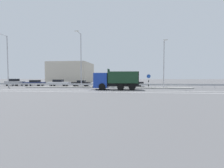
{
  "coord_description": "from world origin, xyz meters",
  "views": [
    {
      "loc": [
        4.56,
        -25.15,
        1.94
      ],
      "look_at": [
        1.57,
        0.35,
        0.82
      ],
      "focal_mm": 24.0,
      "sensor_mm": 36.0,
      "label": 1
    }
  ],
  "objects_px": {
    "parked_car_0": "(14,82)",
    "parked_car_1": "(35,83)",
    "street_lamp_0": "(7,59)",
    "street_lamp_2": "(164,62)",
    "parked_car_5": "(133,83)",
    "parked_car_3": "(81,83)",
    "parked_car_2": "(59,83)",
    "median_road_sign": "(149,81)",
    "street_lamp_1": "(81,58)",
    "dump_truck": "(110,81)",
    "parked_car_4": "(103,83)"
  },
  "relations": [
    {
      "from": "street_lamp_1",
      "to": "parked_car_0",
      "type": "relative_size",
      "value": 2.45
    },
    {
      "from": "street_lamp_1",
      "to": "parked_car_1",
      "type": "height_order",
      "value": "street_lamp_1"
    },
    {
      "from": "median_road_sign",
      "to": "street_lamp_2",
      "type": "distance_m",
      "value": 4.22
    },
    {
      "from": "parked_car_2",
      "to": "street_lamp_0",
      "type": "bearing_deg",
      "value": -58.75
    },
    {
      "from": "parked_car_3",
      "to": "parked_car_5",
      "type": "bearing_deg",
      "value": -88.7
    },
    {
      "from": "street_lamp_2",
      "to": "parked_car_1",
      "type": "bearing_deg",
      "value": 169.64
    },
    {
      "from": "dump_truck",
      "to": "street_lamp_0",
      "type": "bearing_deg",
      "value": 79.59
    },
    {
      "from": "parked_car_3",
      "to": "street_lamp_0",
      "type": "bearing_deg",
      "value": 108.5
    },
    {
      "from": "street_lamp_1",
      "to": "parked_car_2",
      "type": "height_order",
      "value": "street_lamp_1"
    },
    {
      "from": "street_lamp_0",
      "to": "street_lamp_1",
      "type": "distance_m",
      "value": 15.01
    },
    {
      "from": "parked_car_4",
      "to": "dump_truck",
      "type": "bearing_deg",
      "value": 19.23
    },
    {
      "from": "street_lamp_0",
      "to": "parked_car_0",
      "type": "height_order",
      "value": "street_lamp_0"
    },
    {
      "from": "parked_car_2",
      "to": "parked_car_3",
      "type": "height_order",
      "value": "parked_car_2"
    },
    {
      "from": "street_lamp_0",
      "to": "parked_car_4",
      "type": "relative_size",
      "value": 2.08
    },
    {
      "from": "street_lamp_0",
      "to": "parked_car_1",
      "type": "relative_size",
      "value": 2.17
    },
    {
      "from": "street_lamp_2",
      "to": "parked_car_2",
      "type": "bearing_deg",
      "value": 167.33
    },
    {
      "from": "dump_truck",
      "to": "street_lamp_0",
      "type": "xyz_separation_m",
      "value": [
        -20.96,
        3.36,
        4.28
      ]
    },
    {
      "from": "parked_car_0",
      "to": "parked_car_1",
      "type": "bearing_deg",
      "value": 94.34
    },
    {
      "from": "parked_car_2",
      "to": "parked_car_5",
      "type": "xyz_separation_m",
      "value": [
        16.64,
        0.2,
        0.02
      ]
    },
    {
      "from": "parked_car_5",
      "to": "parked_car_0",
      "type": "bearing_deg",
      "value": -94.34
    },
    {
      "from": "street_lamp_2",
      "to": "parked_car_0",
      "type": "height_order",
      "value": "street_lamp_2"
    },
    {
      "from": "street_lamp_1",
      "to": "median_road_sign",
      "type": "bearing_deg",
      "value": 1.45
    },
    {
      "from": "street_lamp_2",
      "to": "parked_car_3",
      "type": "distance_m",
      "value": 17.66
    },
    {
      "from": "street_lamp_0",
      "to": "parked_car_1",
      "type": "height_order",
      "value": "street_lamp_0"
    },
    {
      "from": "median_road_sign",
      "to": "street_lamp_1",
      "type": "height_order",
      "value": "street_lamp_1"
    },
    {
      "from": "street_lamp_2",
      "to": "parked_car_1",
      "type": "height_order",
      "value": "street_lamp_2"
    },
    {
      "from": "parked_car_0",
      "to": "parked_car_3",
      "type": "relative_size",
      "value": 1.06
    },
    {
      "from": "median_road_sign",
      "to": "street_lamp_2",
      "type": "height_order",
      "value": "street_lamp_2"
    },
    {
      "from": "parked_car_4",
      "to": "street_lamp_1",
      "type": "bearing_deg",
      "value": -32.58
    },
    {
      "from": "median_road_sign",
      "to": "parked_car_1",
      "type": "height_order",
      "value": "median_road_sign"
    },
    {
      "from": "street_lamp_1",
      "to": "parked_car_5",
      "type": "distance_m",
      "value": 12.13
    },
    {
      "from": "street_lamp_2",
      "to": "parked_car_5",
      "type": "relative_size",
      "value": 1.91
    },
    {
      "from": "street_lamp_1",
      "to": "parked_car_0",
      "type": "xyz_separation_m",
      "value": [
        -17.94,
        5.29,
        -4.75
      ]
    },
    {
      "from": "median_road_sign",
      "to": "parked_car_0",
      "type": "xyz_separation_m",
      "value": [
        -30.33,
        4.97,
        -0.51
      ]
    },
    {
      "from": "parked_car_1",
      "to": "parked_car_5",
      "type": "distance_m",
      "value": 22.65
    },
    {
      "from": "parked_car_1",
      "to": "parked_car_2",
      "type": "distance_m",
      "value": 6.01
    },
    {
      "from": "street_lamp_0",
      "to": "street_lamp_1",
      "type": "height_order",
      "value": "street_lamp_0"
    },
    {
      "from": "parked_car_2",
      "to": "parked_car_3",
      "type": "xyz_separation_m",
      "value": [
        5.34,
        -0.34,
        -0.05
      ]
    },
    {
      "from": "median_road_sign",
      "to": "parked_car_5",
      "type": "bearing_deg",
      "value": 117.56
    },
    {
      "from": "street_lamp_2",
      "to": "street_lamp_0",
      "type": "bearing_deg",
      "value": -179.45
    },
    {
      "from": "parked_car_3",
      "to": "street_lamp_2",
      "type": "bearing_deg",
      "value": -106.9
    },
    {
      "from": "street_lamp_2",
      "to": "parked_car_0",
      "type": "xyz_separation_m",
      "value": [
        -32.95,
        4.98,
        -3.82
      ]
    },
    {
      "from": "median_road_sign",
      "to": "parked_car_2",
      "type": "xyz_separation_m",
      "value": [
        -19.32,
        4.92,
        -0.58
      ]
    },
    {
      "from": "parked_car_1",
      "to": "dump_truck",
      "type": "bearing_deg",
      "value": -119.34
    },
    {
      "from": "dump_truck",
      "to": "median_road_sign",
      "type": "height_order",
      "value": "dump_truck"
    },
    {
      "from": "street_lamp_2",
      "to": "parked_car_1",
      "type": "relative_size",
      "value": 1.79
    },
    {
      "from": "median_road_sign",
      "to": "parked_car_4",
      "type": "xyz_separation_m",
      "value": [
        -9.11,
        4.57,
        -0.61
      ]
    },
    {
      "from": "median_road_sign",
      "to": "parked_car_0",
      "type": "height_order",
      "value": "median_road_sign"
    },
    {
      "from": "street_lamp_1",
      "to": "parked_car_4",
      "type": "bearing_deg",
      "value": 56.07
    },
    {
      "from": "dump_truck",
      "to": "parked_car_1",
      "type": "xyz_separation_m",
      "value": [
        -18.88,
        8.76,
        -0.62
      ]
    }
  ]
}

